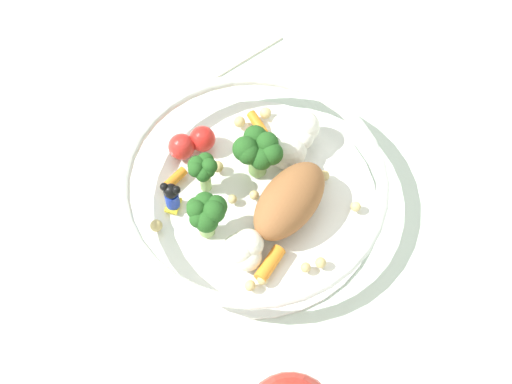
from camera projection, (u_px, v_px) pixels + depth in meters
ground_plane at (257, 198)px, 0.75m from camera, size 2.40×2.40×0.00m
food_container at (258, 189)px, 0.73m from camera, size 0.25×0.25×0.06m
folded_napkin at (204, 25)px, 0.86m from camera, size 0.16×0.15×0.01m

